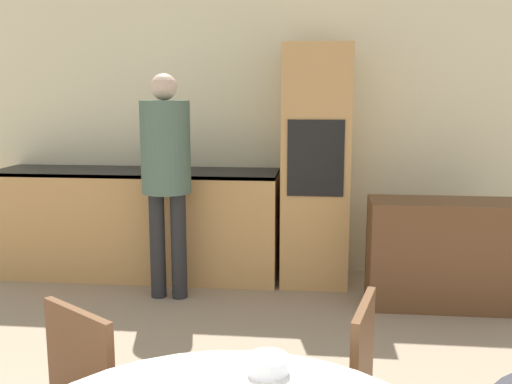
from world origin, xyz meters
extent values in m
cube|color=beige|center=(0.00, 4.96, 1.30)|extent=(6.56, 0.05, 2.60)
cube|color=tan|center=(-1.21, 4.62, 0.47)|extent=(2.45, 0.60, 0.93)
cube|color=black|center=(-1.21, 4.62, 0.92)|extent=(2.45, 0.60, 0.03)
cube|color=tan|center=(0.34, 4.63, 0.99)|extent=(0.55, 0.58, 1.97)
cube|color=black|center=(0.34, 4.33, 1.09)|extent=(0.44, 0.01, 0.60)
cube|color=brown|center=(1.29, 4.14, 0.40)|extent=(1.09, 0.45, 0.81)
cube|color=brown|center=(-0.47, 1.68, 0.64)|extent=(0.33, 0.24, 0.41)
cube|color=brown|center=(0.52, 1.84, 0.64)|extent=(0.12, 0.38, 0.41)
cylinder|color=#262628|center=(-0.88, 4.09, 0.42)|extent=(0.12, 0.12, 0.84)
cylinder|color=#262628|center=(-0.71, 4.09, 0.42)|extent=(0.12, 0.12, 0.84)
cylinder|color=#4C6656|center=(-0.79, 4.09, 1.19)|extent=(0.38, 0.38, 0.70)
sphere|color=beige|center=(-0.79, 4.09, 1.63)|extent=(0.20, 0.20, 0.20)
cylinder|color=silver|center=(0.20, 1.50, 0.77)|extent=(0.13, 0.13, 0.05)
camera|label=1|loc=(0.34, -0.11, 1.58)|focal=40.00mm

